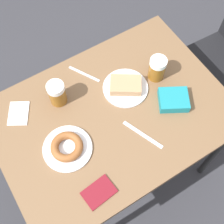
{
  "coord_description": "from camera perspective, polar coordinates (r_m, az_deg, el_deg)",
  "views": [
    {
      "loc": [
        0.54,
        -0.33,
        2.01
      ],
      "look_at": [
        0.0,
        0.0,
        0.79
      ],
      "focal_mm": 50.0,
      "sensor_mm": 36.0,
      "label": 1
    }
  ],
  "objects": [
    {
      "name": "fork",
      "position": [
        1.51,
        -5.09,
        6.95
      ],
      "size": [
        0.15,
        0.09,
        0.0
      ],
      "rotation": [
        0.0,
        0.0,
        5.22
      ],
      "color": "silver",
      "rests_on": "table"
    },
    {
      "name": "beer_mug_center",
      "position": [
        1.4,
        -10.01,
        3.4
      ],
      "size": [
        0.08,
        0.08,
        0.12
      ],
      "color": "#8C5619",
      "rests_on": "table"
    },
    {
      "name": "table",
      "position": [
        1.46,
        0.0,
        -1.62
      ],
      "size": [
        0.75,
        1.04,
        0.77
      ],
      "color": "brown",
      "rests_on": "ground_plane"
    },
    {
      "name": "beer_mug_left",
      "position": [
        1.46,
        8.25,
        7.89
      ],
      "size": [
        0.08,
        0.08,
        0.12
      ],
      "color": "#8C5619",
      "rests_on": "table"
    },
    {
      "name": "blue_pouch",
      "position": [
        1.43,
        11.19,
        2.2
      ],
      "size": [
        0.16,
        0.17,
        0.04
      ],
      "rotation": [
        0.0,
        0.0,
        4.2
      ],
      "color": "teal",
      "rests_on": "table"
    },
    {
      "name": "passport_near_edge",
      "position": [
        1.27,
        -2.41,
        -14.43
      ],
      "size": [
        0.1,
        0.13,
        0.01
      ],
      "rotation": [
        0.0,
        0.0,
        3.25
      ],
      "color": "maroon",
      "rests_on": "table"
    },
    {
      "name": "plate_with_donut",
      "position": [
        1.32,
        -8.21,
        -6.43
      ],
      "size": [
        0.21,
        0.21,
        0.04
      ],
      "color": "silver",
      "rests_on": "table"
    },
    {
      "name": "ground_plane",
      "position": [
        2.11,
        0.0,
        -9.9
      ],
      "size": [
        8.0,
        8.0,
        0.0
      ],
      "primitive_type": "plane",
      "color": "#333338"
    },
    {
      "name": "knife",
      "position": [
        1.36,
        5.64,
        -4.15
      ],
      "size": [
        0.19,
        0.09,
        0.0
      ],
      "rotation": [
        0.0,
        0.0,
        5.09
      ],
      "color": "silver",
      "rests_on": "table"
    },
    {
      "name": "plate_with_cake",
      "position": [
        1.45,
        2.49,
        4.69
      ],
      "size": [
        0.21,
        0.21,
        0.05
      ],
      "color": "silver",
      "rests_on": "table"
    },
    {
      "name": "napkin_folded",
      "position": [
        1.45,
        -16.72,
        -0.24
      ],
      "size": [
        0.15,
        0.14,
        0.0
      ],
      "rotation": [
        0.0,
        0.0,
        2.61
      ],
      "color": "white",
      "rests_on": "table"
    }
  ]
}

